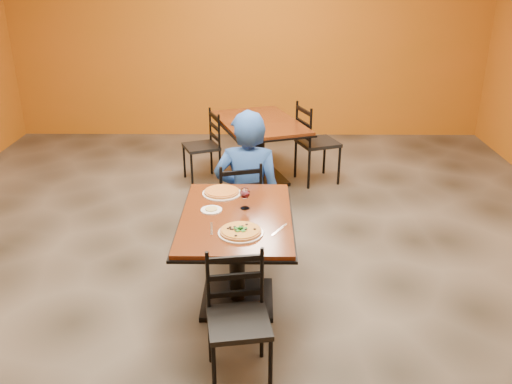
{
  "coord_description": "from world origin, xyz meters",
  "views": [
    {
      "loc": [
        0.18,
        -4.03,
        2.44
      ],
      "look_at": [
        0.14,
        -0.3,
        0.85
      ],
      "focal_mm": 37.56,
      "sensor_mm": 36.0,
      "label": 1
    }
  ],
  "objects_px": {
    "plate_far": "(222,193)",
    "wine_glass": "(245,197)",
    "chair_main_near": "(239,323)",
    "chair_second_right": "(318,143)",
    "chair_second_left": "(201,147)",
    "plate_main": "(241,233)",
    "chair_main_far": "(237,203)",
    "table_second": "(259,136)",
    "table_main": "(237,239)",
    "diner": "(248,178)",
    "pizza_far": "(222,191)",
    "side_plate": "(211,210)",
    "pizza_main": "(241,231)"
  },
  "relations": [
    {
      "from": "pizza_main",
      "to": "side_plate",
      "type": "xyz_separation_m",
      "value": [
        -0.23,
        0.37,
        -0.02
      ]
    },
    {
      "from": "chair_main_far",
      "to": "chair_second_right",
      "type": "distance_m",
      "value": 1.87
    },
    {
      "from": "chair_main_near",
      "to": "diner",
      "type": "distance_m",
      "value": 1.87
    },
    {
      "from": "chair_main_far",
      "to": "side_plate",
      "type": "height_order",
      "value": "chair_main_far"
    },
    {
      "from": "plate_main",
      "to": "pizza_main",
      "type": "relative_size",
      "value": 1.09
    },
    {
      "from": "table_main",
      "to": "pizza_far",
      "type": "distance_m",
      "value": 0.47
    },
    {
      "from": "wine_glass",
      "to": "chair_main_near",
      "type": "bearing_deg",
      "value": -90.84
    },
    {
      "from": "diner",
      "to": "wine_glass",
      "type": "height_order",
      "value": "diner"
    },
    {
      "from": "chair_second_left",
      "to": "plate_far",
      "type": "distance_m",
      "value": 2.23
    },
    {
      "from": "pizza_far",
      "to": "table_second",
      "type": "bearing_deg",
      "value": 82.32
    },
    {
      "from": "table_second",
      "to": "side_plate",
      "type": "distance_m",
      "value": 2.52
    },
    {
      "from": "table_main",
      "to": "diner",
      "type": "xyz_separation_m",
      "value": [
        0.06,
        1.02,
        0.08
      ]
    },
    {
      "from": "plate_far",
      "to": "pizza_far",
      "type": "distance_m",
      "value": 0.02
    },
    {
      "from": "table_main",
      "to": "wine_glass",
      "type": "xyz_separation_m",
      "value": [
        0.06,
        0.12,
        0.28
      ]
    },
    {
      "from": "pizza_main",
      "to": "plate_far",
      "type": "height_order",
      "value": "pizza_main"
    },
    {
      "from": "chair_main_near",
      "to": "pizza_far",
      "type": "xyz_separation_m",
      "value": [
        -0.18,
        1.23,
        0.35
      ]
    },
    {
      "from": "table_second",
      "to": "plate_main",
      "type": "height_order",
      "value": "plate_main"
    },
    {
      "from": "chair_main_near",
      "to": "pizza_far",
      "type": "bearing_deg",
      "value": 89.31
    },
    {
      "from": "plate_main",
      "to": "table_second",
      "type": "bearing_deg",
      "value": 87.65
    },
    {
      "from": "table_main",
      "to": "pizza_far",
      "type": "xyz_separation_m",
      "value": [
        -0.13,
        0.4,
        0.21
      ]
    },
    {
      "from": "plate_far",
      "to": "wine_glass",
      "type": "bearing_deg",
      "value": -54.98
    },
    {
      "from": "side_plate",
      "to": "chair_second_left",
      "type": "bearing_deg",
      "value": 97.98
    },
    {
      "from": "chair_main_near",
      "to": "chair_second_right",
      "type": "relative_size",
      "value": 0.87
    },
    {
      "from": "plate_main",
      "to": "pizza_main",
      "type": "xyz_separation_m",
      "value": [
        0.0,
        0.0,
        0.02
      ]
    },
    {
      "from": "chair_second_right",
      "to": "table_second",
      "type": "bearing_deg",
      "value": 69.89
    },
    {
      "from": "chair_main_near",
      "to": "table_second",
      "type": "bearing_deg",
      "value": 79.1
    },
    {
      "from": "chair_main_near",
      "to": "chair_second_left",
      "type": "xyz_separation_m",
      "value": [
        -0.58,
        3.4,
        0.01
      ]
    },
    {
      "from": "pizza_main",
      "to": "pizza_far",
      "type": "relative_size",
      "value": 1.01
    },
    {
      "from": "chair_main_far",
      "to": "table_main",
      "type": "bearing_deg",
      "value": 77.56
    },
    {
      "from": "table_second",
      "to": "diner",
      "type": "relative_size",
      "value": 1.2
    },
    {
      "from": "chair_second_left",
      "to": "plate_main",
      "type": "distance_m",
      "value": 2.93
    },
    {
      "from": "table_second",
      "to": "chair_main_far",
      "type": "relative_size",
      "value": 1.78
    },
    {
      "from": "chair_second_left",
      "to": "plate_far",
      "type": "xyz_separation_m",
      "value": [
        0.4,
        -2.17,
        0.33
      ]
    },
    {
      "from": "plate_far",
      "to": "chair_second_left",
      "type": "bearing_deg",
      "value": 100.55
    },
    {
      "from": "table_main",
      "to": "plate_main",
      "type": "height_order",
      "value": "plate_main"
    },
    {
      "from": "chair_second_left",
      "to": "plate_main",
      "type": "xyz_separation_m",
      "value": [
        0.58,
        -2.86,
        0.33
      ]
    },
    {
      "from": "chair_second_left",
      "to": "diner",
      "type": "height_order",
      "value": "diner"
    },
    {
      "from": "diner",
      "to": "plate_main",
      "type": "bearing_deg",
      "value": 92.86
    },
    {
      "from": "table_main",
      "to": "side_plate",
      "type": "bearing_deg",
      "value": 157.73
    },
    {
      "from": "table_main",
      "to": "chair_second_right",
      "type": "xyz_separation_m",
      "value": [
        0.86,
        2.57,
        -0.08
      ]
    },
    {
      "from": "diner",
      "to": "plate_main",
      "type": "distance_m",
      "value": 1.32
    },
    {
      "from": "chair_main_far",
      "to": "chair_second_left",
      "type": "bearing_deg",
      "value": -87.73
    },
    {
      "from": "diner",
      "to": "plate_main",
      "type": "relative_size",
      "value": 4.13
    },
    {
      "from": "chair_main_far",
      "to": "diner",
      "type": "xyz_separation_m",
      "value": [
        0.1,
        0.1,
        0.21
      ]
    },
    {
      "from": "chair_second_right",
      "to": "pizza_main",
      "type": "distance_m",
      "value": 2.99
    },
    {
      "from": "table_second",
      "to": "chair_second_right",
      "type": "height_order",
      "value": "chair_second_right"
    },
    {
      "from": "chair_second_left",
      "to": "pizza_main",
      "type": "height_order",
      "value": "chair_second_left"
    },
    {
      "from": "table_second",
      "to": "pizza_main",
      "type": "relative_size",
      "value": 5.41
    },
    {
      "from": "pizza_far",
      "to": "table_main",
      "type": "bearing_deg",
      "value": -71.4
    },
    {
      "from": "wine_glass",
      "to": "chair_main_far",
      "type": "bearing_deg",
      "value": 96.89
    }
  ]
}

